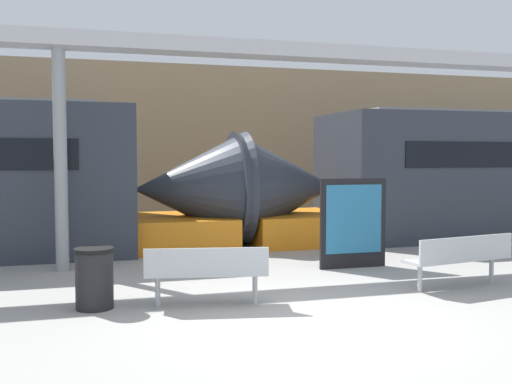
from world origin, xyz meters
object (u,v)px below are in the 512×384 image
(trash_bin, at_px, (94,278))
(poster_board, at_px, (353,223))
(bench_far, at_px, (461,256))
(bench_near, at_px, (207,270))
(support_column_near, at_px, (61,160))

(trash_bin, relative_size, poster_board, 0.50)
(bench_far, xyz_separation_m, poster_board, (-0.91, 1.95, 0.32))
(bench_near, height_order, trash_bin, bench_near)
(trash_bin, bearing_deg, bench_near, -11.98)
(trash_bin, distance_m, poster_board, 4.88)
(bench_near, height_order, poster_board, poster_board)
(bench_far, distance_m, poster_board, 2.18)
(support_column_near, bearing_deg, bench_near, -56.94)
(trash_bin, relative_size, support_column_near, 0.21)
(trash_bin, bearing_deg, support_column_near, 101.32)
(bench_near, height_order, bench_far, same)
(bench_near, xyz_separation_m, poster_board, (3.10, 1.96, 0.33))
(support_column_near, bearing_deg, bench_far, -27.32)
(trash_bin, xyz_separation_m, poster_board, (4.58, 1.64, 0.42))
(bench_near, relative_size, poster_board, 1.04)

